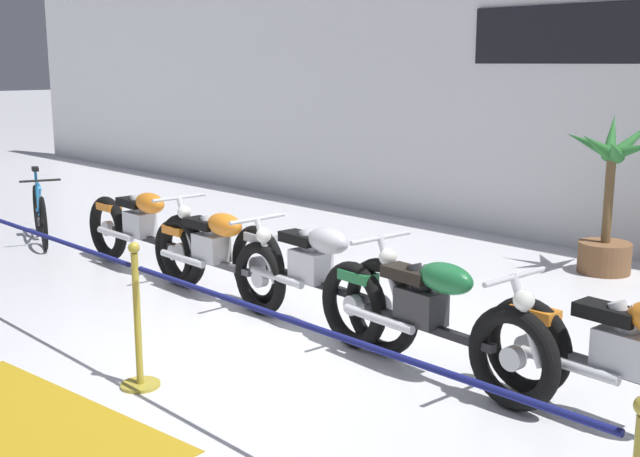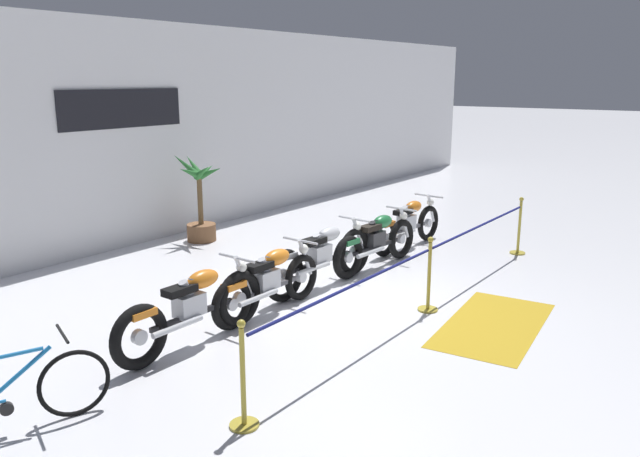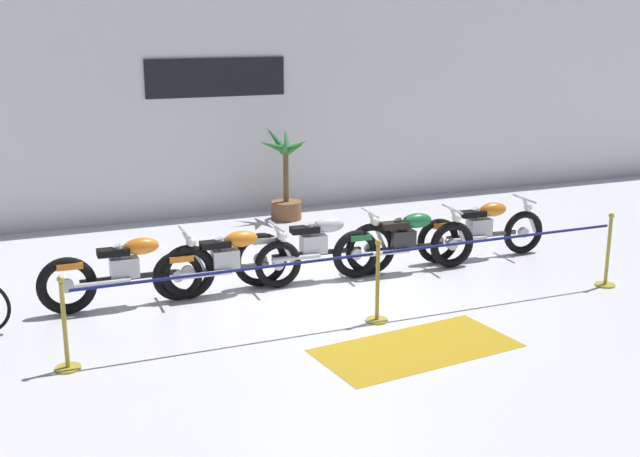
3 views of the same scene
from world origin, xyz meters
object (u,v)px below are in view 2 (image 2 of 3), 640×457
(motorcycle_green_3, at_px, (377,242))
(stanchion_mid_right, at_px, (519,235))
(motorcycle_orange_0, at_px, (193,309))
(motorcycle_orange_4, at_px, (408,224))
(motorcycle_orange_1, at_px, (269,281))
(bicycle, at_px, (14,395))
(stanchion_mid_left, at_px, (429,286))
(stanchion_far_left, at_px, (379,288))
(floor_banner, at_px, (494,324))
(potted_palm_left_of_row, at_px, (200,204))
(motorcycle_silver_2, at_px, (322,257))

(motorcycle_green_3, bearing_deg, stanchion_mid_right, -35.09)
(motorcycle_orange_0, relative_size, motorcycle_orange_4, 1.04)
(motorcycle_orange_1, height_order, motorcycle_green_3, motorcycle_green_3)
(bicycle, distance_m, stanchion_mid_left, 5.24)
(stanchion_mid_left, bearing_deg, stanchion_mid_right, 0.00)
(bicycle, relative_size, stanchion_far_left, 0.22)
(floor_banner, bearing_deg, motorcycle_orange_4, 39.24)
(motorcycle_orange_0, relative_size, floor_banner, 1.00)
(motorcycle_orange_1, bearing_deg, stanchion_mid_left, -50.62)
(potted_palm_left_of_row, distance_m, floor_banner, 6.39)
(motorcycle_orange_4, distance_m, potted_palm_left_of_row, 4.07)
(floor_banner, bearing_deg, stanchion_far_left, 139.01)
(stanchion_far_left, xyz_separation_m, floor_banner, (1.36, -0.94, -0.69))
(potted_palm_left_of_row, relative_size, stanchion_mid_right, 1.68)
(motorcycle_orange_4, relative_size, stanchion_mid_left, 2.10)
(motorcycle_orange_4, bearing_deg, potted_palm_left_of_row, 119.02)
(motorcycle_orange_4, distance_m, stanchion_mid_right, 2.01)
(bicycle, distance_m, stanchion_mid_right, 8.72)
(motorcycle_silver_2, bearing_deg, motorcycle_orange_0, -178.77)
(stanchion_mid_left, bearing_deg, potted_palm_left_of_row, 81.95)
(motorcycle_orange_1, distance_m, motorcycle_green_3, 2.66)
(motorcycle_silver_2, height_order, stanchion_far_left, stanchion_far_left)
(motorcycle_green_3, distance_m, potted_palm_left_of_row, 3.79)
(motorcycle_orange_1, relative_size, motorcycle_orange_4, 0.94)
(motorcycle_orange_0, xyz_separation_m, stanchion_mid_left, (2.73, -1.72, -0.11))
(floor_banner, bearing_deg, motorcycle_orange_0, 129.72)
(stanchion_far_left, bearing_deg, stanchion_mid_left, 0.00)
(stanchion_far_left, bearing_deg, stanchion_mid_right, 0.00)
(stanchion_mid_right, bearing_deg, motorcycle_green_3, 144.91)
(motorcycle_orange_4, height_order, stanchion_mid_left, stanchion_mid_left)
(floor_banner, bearing_deg, motorcycle_silver_2, 85.87)
(motorcycle_orange_4, bearing_deg, motorcycle_green_3, -172.33)
(motorcycle_green_3, relative_size, motorcycle_orange_4, 1.02)
(stanchion_far_left, distance_m, stanchion_mid_left, 1.37)
(stanchion_mid_left, xyz_separation_m, stanchion_mid_right, (3.58, 0.00, 0.00))
(stanchion_mid_right, bearing_deg, motorcycle_silver_2, 154.08)
(motorcycle_orange_1, bearing_deg, bicycle, -178.40)
(motorcycle_green_3, relative_size, potted_palm_left_of_row, 1.27)
(floor_banner, bearing_deg, motorcycle_green_3, 57.84)
(motorcycle_orange_0, xyz_separation_m, bicycle, (-2.26, -0.12, -0.10))
(stanchion_far_left, height_order, floor_banner, stanchion_far_left)
(stanchion_mid_right, relative_size, floor_banner, 0.46)
(stanchion_mid_left, height_order, stanchion_mid_right, same)
(motorcycle_green_3, height_order, stanchion_mid_right, stanchion_mid_right)
(potted_palm_left_of_row, bearing_deg, motorcycle_orange_1, -120.35)
(potted_palm_left_of_row, height_order, floor_banner, potted_palm_left_of_row)
(motorcycle_orange_1, xyz_separation_m, stanchion_mid_right, (4.97, -1.69, -0.10))
(motorcycle_orange_4, distance_m, stanchion_mid_left, 3.28)
(stanchion_far_left, relative_size, stanchion_mid_left, 6.96)
(motorcycle_orange_4, height_order, stanchion_far_left, stanchion_far_left)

